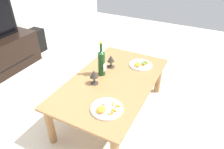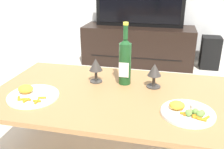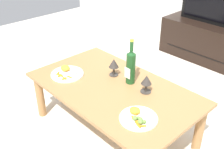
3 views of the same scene
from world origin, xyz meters
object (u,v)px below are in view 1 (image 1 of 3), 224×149
goblet_left (94,75)px  dinner_plate_right (141,64)px  dinner_plate_left (106,108)px  dining_table (112,85)px  floor_speaker (37,40)px  wine_bottle (102,62)px  goblet_right (111,59)px

goblet_left → dinner_plate_right: goblet_left is taller
dinner_plate_left → dinner_plate_right: (0.80, -0.00, 0.00)m
dining_table → dinner_plate_right: size_ratio=5.28×
dinner_plate_left → floor_speaker: bearing=59.1°
dinner_plate_left → dinner_plate_right: bearing=-0.2°
goblet_left → wine_bottle: bearing=5.0°
wine_bottle → goblet_right: bearing=-5.0°
dinner_plate_right → goblet_right: bearing=122.4°
dining_table → dinner_plate_left: size_ratio=4.90×
floor_speaker → goblet_right: goblet_right is taller
dining_table → floor_speaker: 2.00m
floor_speaker → goblet_left: 1.96m
dining_table → wine_bottle: 0.26m
dinner_plate_left → dinner_plate_right: dinner_plate_left is taller
floor_speaker → goblet_left: (-0.91, -1.70, 0.35)m
floor_speaker → dinner_plate_left: bearing=-120.3°
dining_table → dinner_plate_left: dinner_plate_left is taller
floor_speaker → goblet_right: size_ratio=2.69×
wine_bottle → dinner_plate_right: bearing=-40.0°
floor_speaker → wine_bottle: wine_bottle is taller
floor_speaker → dinner_plate_right: dinner_plate_right is taller
wine_bottle → dinner_plate_right: wine_bottle is taller
goblet_left → dinner_plate_right: bearing=-28.0°
goblet_left → goblet_right: size_ratio=1.05×
floor_speaker → goblet_left: size_ratio=2.57×
goblet_left → dinner_plate_right: (0.53, -0.28, -0.09)m
wine_bottle → dinner_plate_left: size_ratio=1.36×
dinner_plate_left → goblet_right: bearing=24.0°
goblet_right → floor_speaker: bearing=71.7°
dinner_plate_left → dining_table: bearing=20.1°
wine_bottle → goblet_left: wine_bottle is taller
dining_table → goblet_left: bearing=135.1°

